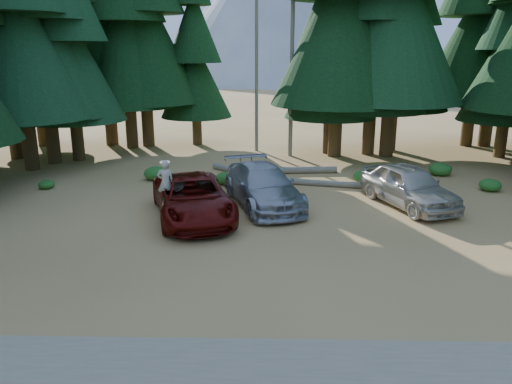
% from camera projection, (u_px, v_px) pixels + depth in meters
% --- Properties ---
extents(ground, '(160.00, 160.00, 0.00)m').
position_uv_depth(ground, '(284.00, 253.00, 15.38)').
color(ground, '#A68046').
rests_on(ground, ground).
extents(forest_belt_north, '(36.00, 7.00, 22.00)m').
position_uv_depth(forest_belt_north, '(276.00, 154.00, 29.78)').
color(forest_belt_north, black).
rests_on(forest_belt_north, ground).
extents(snag_front, '(0.24, 0.24, 12.00)m').
position_uv_depth(snag_front, '(292.00, 50.00, 27.62)').
color(snag_front, gray).
rests_on(snag_front, ground).
extents(snag_back, '(0.20, 0.20, 10.00)m').
position_uv_depth(snag_back, '(257.00, 67.00, 29.38)').
color(snag_back, gray).
rests_on(snag_back, ground).
extents(mountain_peak, '(48.00, 50.00, 28.00)m').
position_uv_depth(mountain_peak, '(257.00, 13.00, 96.65)').
color(mountain_peak, gray).
rests_on(mountain_peak, ground).
extents(red_pickup, '(4.06, 6.10, 1.56)m').
position_uv_depth(red_pickup, '(193.00, 198.00, 18.39)').
color(red_pickup, '#5D0C08').
rests_on(red_pickup, ground).
extents(silver_minivan_center, '(3.81, 5.89, 1.59)m').
position_uv_depth(silver_minivan_center, '(263.00, 186.00, 19.90)').
color(silver_minivan_center, '#A7A9B0').
rests_on(silver_minivan_center, ground).
extents(silver_minivan_right, '(3.54, 5.19, 1.64)m').
position_uv_depth(silver_minivan_right, '(409.00, 186.00, 19.80)').
color(silver_minivan_right, beige).
rests_on(silver_minivan_right, ground).
extents(frisbee_player, '(0.66, 0.47, 1.68)m').
position_uv_depth(frisbee_player, '(166.00, 182.00, 18.29)').
color(frisbee_player, beige).
rests_on(frisbee_player, ground).
extents(log_left, '(4.75, 0.74, 0.34)m').
position_uv_depth(log_left, '(290.00, 170.00, 25.09)').
color(log_left, gray).
rests_on(log_left, ground).
extents(log_mid, '(3.03, 2.68, 0.31)m').
position_uv_depth(log_mid, '(240.00, 172.00, 24.87)').
color(log_mid, gray).
rests_on(log_mid, ground).
extents(log_right, '(4.38, 1.19, 0.28)m').
position_uv_depth(log_right, '(312.00, 183.00, 22.90)').
color(log_right, gray).
rests_on(log_right, ground).
extents(shrub_far_left, '(1.15, 1.15, 0.63)m').
position_uv_depth(shrub_far_left, '(156.00, 173.00, 23.90)').
color(shrub_far_left, '#24641E').
rests_on(shrub_far_left, ground).
extents(shrub_left, '(0.73, 0.73, 0.40)m').
position_uv_depth(shrub_left, '(166.00, 178.00, 23.51)').
color(shrub_left, '#24641E').
rests_on(shrub_left, ground).
extents(shrub_center_left, '(1.01, 1.01, 0.56)m').
position_uv_depth(shrub_center_left, '(226.00, 178.00, 23.12)').
color(shrub_center_left, '#24641E').
rests_on(shrub_center_left, ground).
extents(shrub_center_right, '(0.92, 0.92, 0.50)m').
position_uv_depth(shrub_center_right, '(271.00, 169.00, 24.92)').
color(shrub_center_right, '#24641E').
rests_on(shrub_center_right, ground).
extents(shrub_right, '(1.04, 1.04, 0.57)m').
position_uv_depth(shrub_right, '(364.00, 177.00, 23.38)').
color(shrub_right, '#24641E').
rests_on(shrub_right, ground).
extents(shrub_far_right, '(1.11, 1.11, 0.61)m').
position_uv_depth(shrub_far_right, '(440.00, 169.00, 24.72)').
color(shrub_far_right, '#24641E').
rests_on(shrub_far_right, ground).
extents(shrub_edge_west, '(0.71, 0.71, 0.39)m').
position_uv_depth(shrub_edge_west, '(47.00, 184.00, 22.38)').
color(shrub_edge_west, '#24641E').
rests_on(shrub_edge_west, ground).
extents(shrub_edge_east, '(0.96, 0.96, 0.53)m').
position_uv_depth(shrub_edge_east, '(490.00, 185.00, 22.03)').
color(shrub_edge_east, '#24641E').
rests_on(shrub_edge_east, ground).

